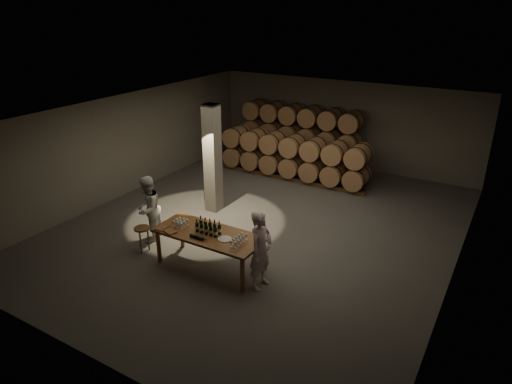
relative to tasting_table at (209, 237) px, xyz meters
The scene contains 15 objects.
room 3.34m from the tasting_table, 123.69° to the left, with size 12.00×12.00×12.00m.
tasting_table is the anchor object (origin of this frame).
barrel_stack_back 7.83m from the tasting_table, 99.94° to the left, with size 4.70×0.95×2.31m.
barrel_stack_front 6.37m from the tasting_table, 98.66° to the left, with size 5.48×0.95×1.57m.
bottle_cluster 0.22m from the tasting_table, 166.22° to the left, with size 0.60×0.23×0.34m.
lying_bottles 0.38m from the tasting_table, 99.69° to the right, with size 0.46×0.08×0.08m.
glass_cluster_left 0.82m from the tasting_table, behind, with size 0.30×0.30×0.16m.
glass_cluster_right 0.88m from the tasting_table, ahead, with size 0.19×0.52×0.16m.
plate 0.50m from the tasting_table, ahead, with size 0.31×0.31×0.02m, color white.
notebook_near 0.90m from the tasting_table, 152.19° to the right, with size 0.28×0.22×0.03m, color brown.
notebook_corner 1.16m from the tasting_table, 161.31° to the right, with size 0.23×0.29×0.02m, color brown.
pen 0.80m from the tasting_table, 149.22° to the right, with size 0.01×0.01×0.13m, color black.
stool 1.92m from the tasting_table, behind, with size 0.39×0.39×0.65m.
person_man 1.43m from the tasting_table, ahead, with size 0.66×0.43×1.80m, color silver.
person_woman 2.19m from the tasting_table, behind, with size 0.85×0.66×1.75m, color silver.
Camera 1 is at (5.67, -9.93, 5.80)m, focal length 32.00 mm.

